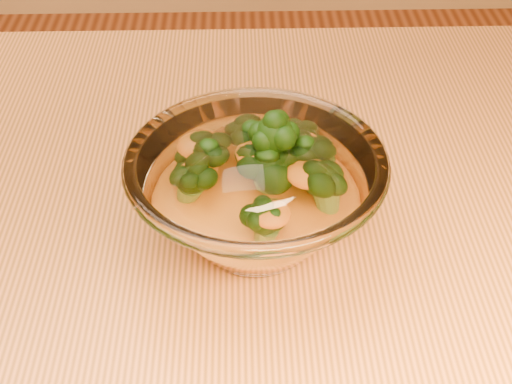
% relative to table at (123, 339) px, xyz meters
% --- Properties ---
extents(table, '(1.20, 0.80, 0.75)m').
position_rel_table_xyz_m(table, '(0.00, 0.00, 0.00)').
color(table, '#C9773C').
rests_on(table, ground).
extents(glass_bowl, '(0.20, 0.20, 0.09)m').
position_rel_table_xyz_m(glass_bowl, '(0.12, 0.02, 0.15)').
color(glass_bowl, white).
rests_on(glass_bowl, table).
extents(cheese_sauce, '(0.12, 0.12, 0.03)m').
position_rel_table_xyz_m(cheese_sauce, '(0.12, 0.02, 0.13)').
color(cheese_sauce, orange).
rests_on(cheese_sauce, glass_bowl).
extents(broccoli_heap, '(0.13, 0.13, 0.08)m').
position_rel_table_xyz_m(broccoli_heap, '(0.13, 0.04, 0.16)').
color(broccoli_heap, black).
rests_on(broccoli_heap, cheese_sauce).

